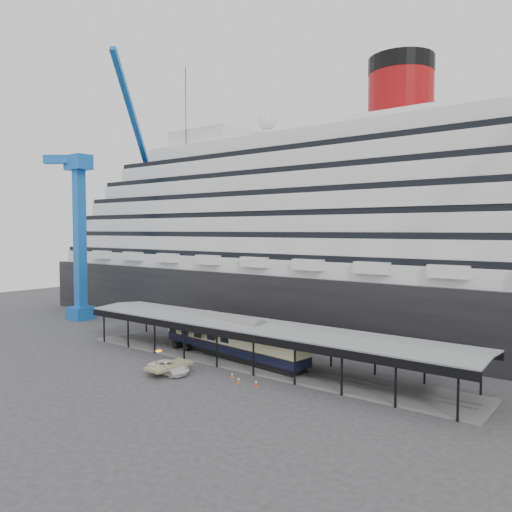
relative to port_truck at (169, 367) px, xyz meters
name	(u,v)px	position (x,y,z in m)	size (l,w,h in m)	color
ground	(230,373)	(5.52, 4.67, -0.76)	(200.00, 200.00, 0.00)	#343436
cruise_ship	(353,223)	(5.57, 36.67, 17.58)	(130.00, 30.00, 43.90)	black
platform_canopy	(255,346)	(5.52, 9.67, 1.60)	(56.00, 9.18, 5.30)	slate
crane_blue	(85,215)	(-39.59, 15.29, 19.19)	(22.63, 19.19, 47.60)	blue
port_truck	(169,367)	(0.00, 0.00, 0.00)	(2.54, 5.50, 1.53)	white
pullman_carriage	(232,338)	(1.69, 9.67, 2.11)	(24.46, 6.06, 23.82)	black
traffic_cone_left	(232,375)	(6.96, 3.42, -0.44)	(0.43, 0.43, 0.65)	orange
traffic_cone_mid	(238,380)	(8.84, 2.30, -0.41)	(0.46, 0.46, 0.72)	#D2580B
traffic_cone_right	(256,383)	(11.11, 2.58, -0.40)	(0.40, 0.40, 0.73)	#F2360D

